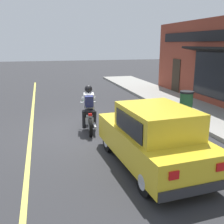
{
  "coord_description": "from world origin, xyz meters",
  "views": [
    {
      "loc": [
        -1.33,
        -8.65,
        3.0
      ],
      "look_at": [
        0.72,
        -1.1,
        0.95
      ],
      "focal_mm": 42.0,
      "sensor_mm": 36.0,
      "label": 1
    }
  ],
  "objects": [
    {
      "name": "sidewalk_curb",
      "position": [
        5.31,
        3.0,
        0.07
      ],
      "size": [
        2.6,
        22.0,
        0.14
      ],
      "primitive_type": "cube",
      "color": "gray",
      "rests_on": "ground"
    },
    {
      "name": "storefront_building",
      "position": [
        6.83,
        2.65,
        2.11
      ],
      "size": [
        1.25,
        10.87,
        4.2
      ],
      "color": "brown",
      "rests_on": "ground"
    },
    {
      "name": "lane_stripe",
      "position": [
        -1.8,
        3.0,
        0.0
      ],
      "size": [
        0.12,
        19.8,
        0.01
      ],
      "primitive_type": "cube",
      "color": "#D1C64C",
      "rests_on": "ground"
    },
    {
      "name": "trash_bin",
      "position": [
        4.38,
        0.7,
        0.64
      ],
      "size": [
        0.56,
        0.56,
        0.98
      ],
      "color": "#23512D",
      "rests_on": "sidewalk_curb"
    },
    {
      "name": "ground_plane",
      "position": [
        0.0,
        0.0,
        0.0
      ],
      "size": [
        80.0,
        80.0,
        0.0
      ],
      "primitive_type": "plane",
      "color": "#2B2B2D"
    },
    {
      "name": "car_hatchback",
      "position": [
        1.22,
        -3.07,
        0.77
      ],
      "size": [
        1.87,
        3.88,
        1.57
      ],
      "color": "black",
      "rests_on": "ground"
    },
    {
      "name": "motorcycle_with_rider",
      "position": [
        0.23,
        0.18,
        0.68
      ],
      "size": [
        0.62,
        2.02,
        1.62
      ],
      "color": "black",
      "rests_on": "ground"
    }
  ]
}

